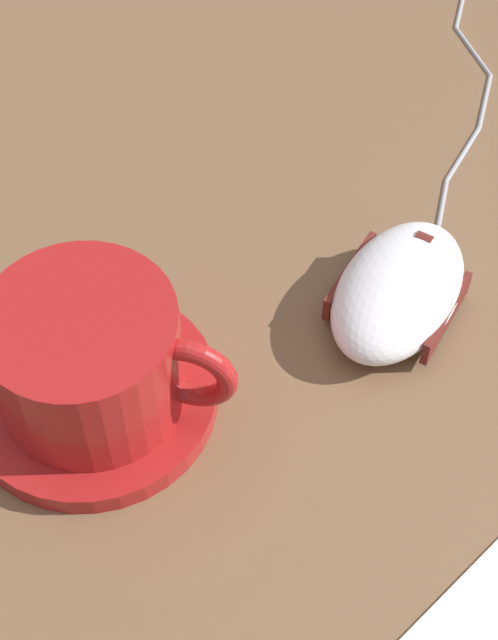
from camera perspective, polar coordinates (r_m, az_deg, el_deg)
The scene contains 5 objects.
ground_plane at distance 0.45m, azimuth 4.59°, elevation -15.76°, with size 3.00×3.00×0.00m, color brown.
saucer at distance 0.50m, azimuth -9.09°, elevation -4.24°, with size 0.13×0.13×0.01m, color maroon.
coffee_cup at distance 0.47m, azimuth -9.24°, elevation -2.13°, with size 0.09×0.11×0.06m.
computer_mouse at distance 0.52m, azimuth 8.68°, elevation 1.69°, with size 0.11×0.12×0.04m.
mouse_cable at distance 0.68m, azimuth 12.34°, elevation 13.87°, with size 0.28×0.13×0.00m.
Camera 1 is at (-0.14, 0.08, 0.42)m, focal length 55.00 mm.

